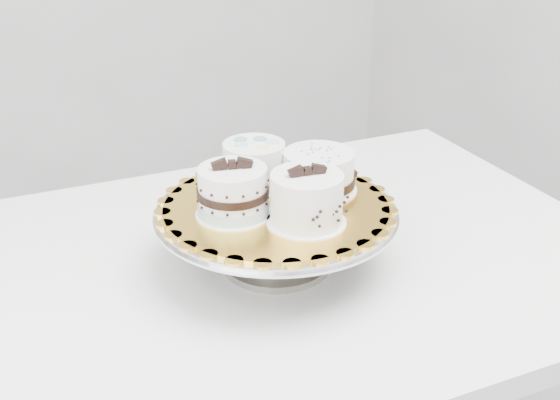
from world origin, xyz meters
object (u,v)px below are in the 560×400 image
cake_banded (233,194)px  table (259,297)px  cake_ribbon (319,172)px  cake_dots (254,164)px  cake_stand (276,226)px  cake_swirl (307,200)px  cake_board (276,206)px

cake_banded → table: bearing=46.4°
cake_banded → cake_ribbon: (0.16, 0.00, -0.00)m
cake_banded → cake_dots: (0.08, 0.07, 0.00)m
cake_stand → cake_swirl: 0.11m
cake_stand → cake_ribbon: 0.11m
table → cake_dots: size_ratio=10.67×
cake_stand → cake_swirl: bearing=-86.2°
table → cake_dots: cake_dots is taller
cake_board → cake_dots: bearing=83.5°
cake_dots → cake_ribbon: size_ratio=0.95×
cake_board → cake_dots: cake_dots is taller
cake_board → table: bearing=109.7°
table → cake_banded: (-0.06, -0.03, 0.22)m
table → cake_swirl: 0.25m
cake_stand → cake_banded: size_ratio=2.83×
cake_board → cake_ribbon: bearing=6.2°
table → cake_dots: 0.23m
cake_swirl → cake_dots: bearing=103.2°
cake_banded → cake_dots: 0.11m
cake_ribbon → cake_board: bearing=-177.3°
cake_banded → cake_ribbon: 0.16m
cake_dots → cake_ribbon: (0.08, -0.07, -0.01)m
cake_swirl → table: bearing=113.7°
cake_board → cake_ribbon: cake_ribbon is taller
cake_dots → cake_board: bearing=-112.6°
cake_swirl → cake_dots: cake_swirl is taller
cake_ribbon → cake_stand: bearing=-177.3°
cake_stand → cake_board: size_ratio=1.09×
cake_swirl → cake_ribbon: (0.08, 0.08, -0.01)m
cake_stand → cake_swirl: cake_swirl is taller
table → cake_board: size_ratio=3.80×
table → cake_banded: size_ratio=9.91×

